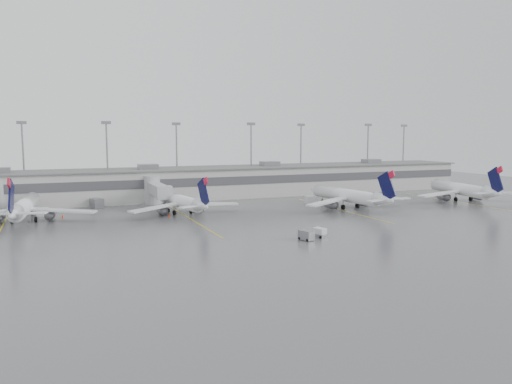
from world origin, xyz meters
name	(u,v)px	position (x,y,z in m)	size (l,w,h in m)	color
ground	(326,235)	(0.00, 0.00, 0.00)	(260.00, 260.00, 0.00)	#515153
terminal	(221,181)	(-0.01, 57.98, 4.17)	(152.00, 17.00, 9.45)	#B1B1AC
light_masts	(214,152)	(0.00, 63.75, 12.03)	(142.40, 8.00, 20.60)	gray
jet_bridge_right	(156,190)	(-20.50, 45.72, 3.87)	(4.00, 17.20, 7.00)	#A3A5A8
stand_markings	(270,214)	(0.00, 24.00, 0.01)	(105.25, 40.00, 0.01)	#DDBC0D
jet_far_left	(24,207)	(-48.81, 33.31, 3.12)	(27.54, 31.00, 10.03)	white
jet_mid_left	(182,201)	(-17.63, 31.63, 2.82)	(24.74, 27.92, 9.07)	white
jet_mid_right	(349,195)	(20.50, 24.75, 3.06)	(27.05, 30.46, 9.86)	white
jet_far_right	(462,189)	(54.80, 24.61, 3.12)	(27.19, 30.77, 10.05)	white
baggage_tug	(320,234)	(-2.15, -1.44, 0.62)	(2.20, 2.80, 1.59)	silver
baggage_cart	(306,235)	(-5.35, -2.64, 0.85)	(2.12, 2.84, 1.63)	slate
gse_uld_a	(42,212)	(-45.66, 40.13, 0.88)	(2.49, 1.66, 1.76)	silver
gse_uld_b	(181,205)	(-15.89, 38.92, 0.86)	(2.42, 1.61, 1.71)	silver
gse_uld_c	(311,200)	(16.21, 35.39, 0.96)	(2.71, 1.81, 1.92)	silver
gse_loader	(97,203)	(-33.91, 48.13, 1.11)	(2.22, 3.55, 2.22)	slate
cone_a	(63,216)	(-41.75, 36.33, 0.33)	(0.42, 0.42, 0.67)	#FF3105
cone_b	(169,215)	(-20.92, 29.24, 0.32)	(0.41, 0.41, 0.65)	#FF3105
cone_c	(337,203)	(21.17, 30.96, 0.37)	(0.47, 0.47, 0.75)	#FF3105
cone_d	(436,195)	(56.67, 36.01, 0.32)	(0.40, 0.40, 0.64)	#FF3105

